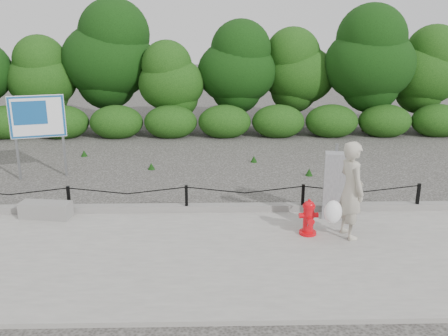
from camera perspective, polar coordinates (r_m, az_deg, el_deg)
ground at (r=10.32m, az=-4.49°, el=-5.68°), size 90.00×90.00×0.00m
sidewalk at (r=8.48m, az=-5.22°, el=-10.52°), size 14.00×4.00×0.08m
curb at (r=10.31m, az=-4.49°, el=-4.80°), size 14.00×0.22×0.14m
chain_barrier at (r=10.15m, az=-4.55°, el=-3.29°), size 10.06×0.06×0.60m
treeline at (r=18.56m, az=-2.30°, el=12.32°), size 20.33×3.86×4.88m
fire_hydrant at (r=9.20m, az=10.13°, el=-5.92°), size 0.37×0.38×0.70m
pedestrian at (r=9.08m, az=14.92°, el=-2.73°), size 0.81×0.76×1.85m
concrete_block at (r=10.57m, az=-20.65°, el=-4.74°), size 1.08×0.50×0.33m
utility_cabinet at (r=9.98m, az=13.39°, el=-2.09°), size 0.58×0.43×1.54m
advertising_sign at (r=13.35m, az=-21.53°, el=5.35°), size 1.35×0.47×2.23m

